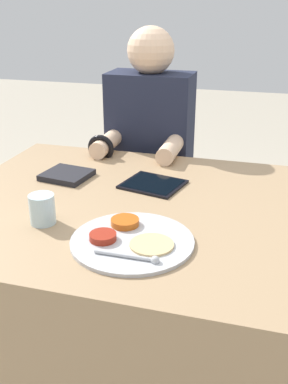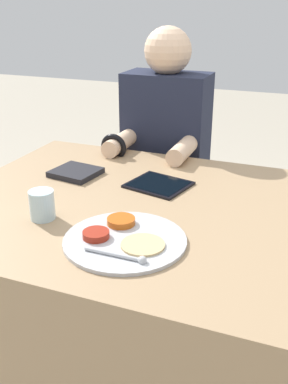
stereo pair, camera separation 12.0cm
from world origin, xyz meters
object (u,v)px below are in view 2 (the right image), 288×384
object	(u,v)px
red_notebook	(76,173)
tablet_device	(159,185)
drinking_glass	(42,205)
thali_tray	(124,239)
person_diner	(165,176)

from	to	relation	value
red_notebook	tablet_device	bearing A→B (deg)	2.47
drinking_glass	red_notebook	bearing A→B (deg)	104.01
thali_tray	red_notebook	distance (m)	0.52
red_notebook	drinking_glass	distance (m)	0.35
tablet_device	drinking_glass	xyz separation A→B (m)	(-0.23, -0.35, 0.04)
thali_tray	person_diner	xyz separation A→B (m)	(-0.19, 0.88, -0.17)
thali_tray	drinking_glass	size ratio (longest dim) A/B	3.78
red_notebook	drinking_glass	xyz separation A→B (m)	(0.08, -0.34, 0.03)
thali_tray	person_diner	bearing A→B (deg)	102.04
person_diner	drinking_glass	xyz separation A→B (m)	(-0.08, -0.84, 0.20)
person_diner	thali_tray	bearing A→B (deg)	-77.96
thali_tray	tablet_device	world-z (taller)	thali_tray
thali_tray	drinking_glass	world-z (taller)	drinking_glass
thali_tray	tablet_device	xyz separation A→B (m)	(-0.04, 0.39, -0.00)
tablet_device	drinking_glass	bearing A→B (deg)	-122.83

